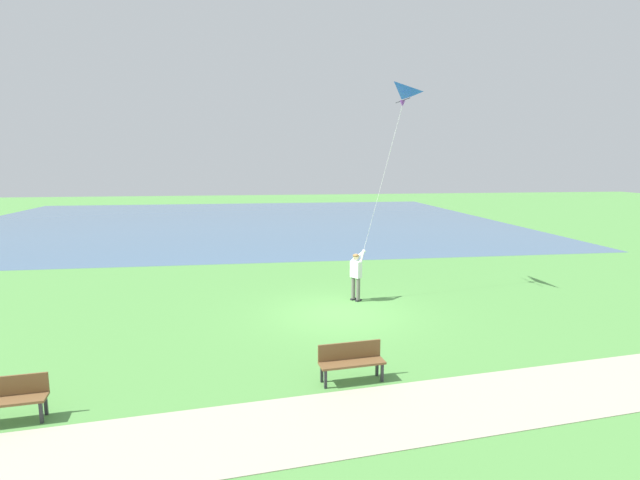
% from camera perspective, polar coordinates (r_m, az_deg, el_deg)
% --- Properties ---
extents(ground_plane, '(120.00, 120.00, 0.00)m').
position_cam_1_polar(ground_plane, '(16.32, 2.44, -8.62)').
color(ground_plane, '#569947').
extents(lake_water, '(36.00, 44.00, 0.01)m').
position_cam_1_polar(lake_water, '(42.24, -9.75, 2.20)').
color(lake_water, '#476B8E').
rests_on(lake_water, ground).
extents(walkway_path, '(6.03, 32.07, 0.02)m').
position_cam_1_polar(walkway_path, '(9.90, -1.92, -20.93)').
color(walkway_path, '#B7AD99').
rests_on(walkway_path, ground).
extents(person_kite_flyer, '(0.55, 0.62, 1.83)m').
position_cam_1_polar(person_kite_flyer, '(17.63, 4.26, -3.77)').
color(person_kite_flyer, '#232328').
rests_on(person_kite_flyer, ground).
extents(flying_kite, '(2.00, 1.82, 6.01)m').
position_cam_1_polar(flying_kite, '(19.10, 8.67, 16.32)').
color(flying_kite, blue).
extents(park_bench_near_walkway, '(0.61, 1.54, 0.88)m').
position_cam_1_polar(park_bench_near_walkway, '(11.49, 3.65, -13.71)').
color(park_bench_near_walkway, brown).
rests_on(park_bench_near_walkway, ground).
extents(park_bench_far_walkway, '(0.61, 1.54, 0.88)m').
position_cam_1_polar(park_bench_far_walkway, '(11.55, -32.90, -15.09)').
color(park_bench_far_walkway, brown).
rests_on(park_bench_far_walkway, ground).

